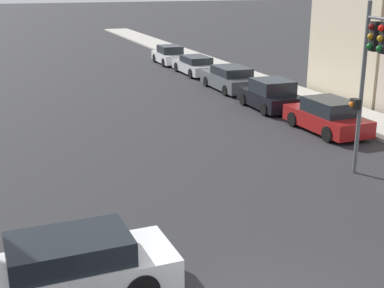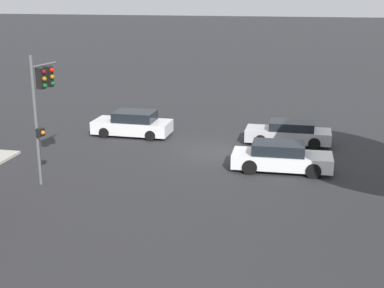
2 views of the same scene
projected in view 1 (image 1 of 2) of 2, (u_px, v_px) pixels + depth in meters
name	position (u px, v px, depth m)	size (l,w,h in m)	color
sidewalk_strip	(201.00, 60.00, 43.07)	(2.94, 60.00, 0.14)	#ADA89E
traffic_signal	(372.00, 60.00, 16.64)	(0.55, 1.89, 5.71)	#515456
crossing_car_0	(64.00, 270.00, 10.87)	(4.74, 1.96, 1.38)	silver
parked_car_0	(327.00, 117.00, 22.94)	(1.97, 4.25, 1.47)	maroon
parked_car_1	(271.00, 95.00, 27.04)	(2.10, 3.93, 1.53)	black
parked_car_2	(230.00, 79.00, 31.72)	(2.10, 4.80, 1.42)	#4C5156
parked_car_3	(195.00, 65.00, 37.01)	(1.90, 4.70, 1.27)	#B7B7BC
parked_car_4	(170.00, 55.00, 41.53)	(1.93, 4.08, 1.43)	silver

